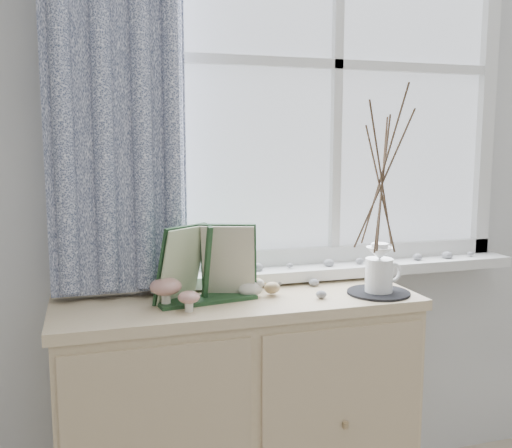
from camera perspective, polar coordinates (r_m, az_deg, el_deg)
name	(u,v)px	position (r m, az deg, el deg)	size (l,w,h in m)	color
sideboard	(238,417)	(2.06, -1.78, -18.75)	(1.20, 0.45, 0.85)	beige
botanical_book	(208,264)	(1.81, -4.81, -3.99)	(0.38, 0.13, 0.26)	#1E3E21
toadstool_cluster	(172,290)	(1.79, -8.45, -6.56)	(0.14, 0.15, 0.09)	silver
wooden_eggs	(263,286)	(1.95, 0.73, -6.19)	(0.09, 0.11, 0.07)	tan
songbird_figurine	(250,288)	(1.91, -0.58, -6.46)	(0.11, 0.05, 0.06)	silver
crocheted_doily	(378,293)	(2.00, 12.14, -6.72)	(0.21, 0.21, 0.01)	black
twig_pitcher	(382,175)	(1.93, 12.50, 4.83)	(0.27, 0.27, 0.70)	white
sideboard_pebbles	(322,287)	(2.01, 6.65, -6.26)	(0.34, 0.23, 0.03)	gray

